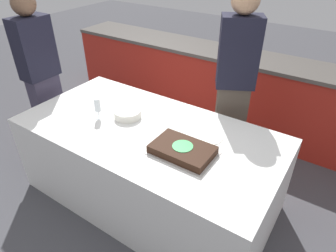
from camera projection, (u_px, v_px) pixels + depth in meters
name	position (u px, v px, depth m)	size (l,w,h in m)	color
ground_plane	(150.00, 195.00, 2.82)	(14.00, 14.00, 0.00)	#424247
back_counter	(227.00, 89.00, 3.70)	(4.40, 0.58, 0.92)	#A82319
dining_table	(149.00, 165.00, 2.62)	(2.16, 1.09, 0.75)	white
cake	(182.00, 150.00, 2.13)	(0.47, 0.32, 0.07)	#B7B2AD
plate_stack	(128.00, 114.00, 2.55)	(0.23, 0.23, 0.07)	white
wine_glass	(97.00, 106.00, 2.49)	(0.06, 0.06, 0.19)	white
side_plate_near_cake	(211.00, 138.00, 2.31)	(0.19, 0.19, 0.00)	white
person_cutting_cake	(234.00, 86.00, 2.66)	(0.39, 0.33, 1.77)	#4C4238
person_seated_left	(42.00, 77.00, 2.95)	(0.21, 0.34, 1.68)	#383347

